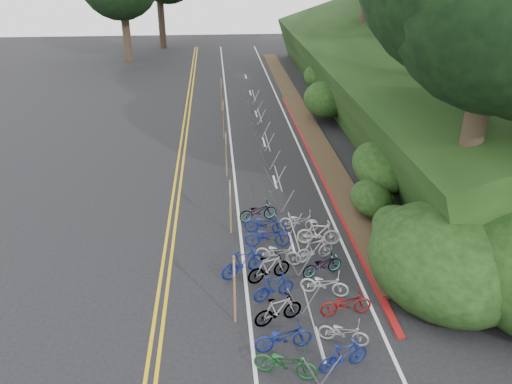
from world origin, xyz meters
The scene contains 10 objects.
ground centered at (0.00, 0.00, 0.00)m, with size 120.00×120.00×0.00m, color black.
road_markings centered at (0.63, 10.10, 0.00)m, with size 7.47×80.00×0.01m.
red_curb centered at (5.70, 12.00, 0.05)m, with size 0.25×28.00×0.10m, color maroon.
embankment centered at (12.96, 19.04, 2.57)m, with size 14.30×48.14×9.11m.
bike_rack_front centered at (2.79, -2.04, 0.81)m, with size 1.10×3.28×1.08m.
bike_racks_rest centered at (3.00, 13.00, 0.85)m, with size 1.14×23.00×1.17m.
signpost_near centered at (0.52, -0.73, 1.46)m, with size 0.08×0.40×2.56m.
signposts_rest centered at (0.60, 14.00, 1.43)m, with size 0.08×18.40×2.50m.
bike_front centered at (0.94, 1.87, 0.56)m, with size 1.85×0.52×1.11m, color navy.
bike_valet centered at (2.80, 1.32, 0.48)m, with size 3.36×11.03×1.08m.
Camera 1 is at (0.14, -13.61, 11.09)m, focal length 35.00 mm.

